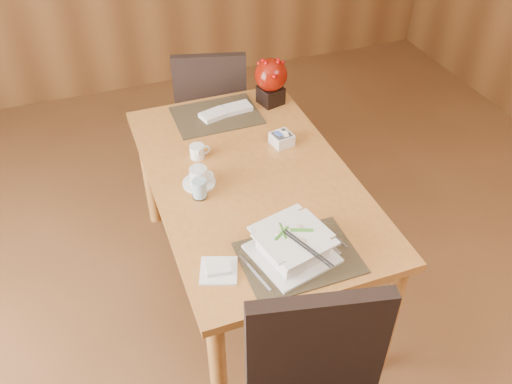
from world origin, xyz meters
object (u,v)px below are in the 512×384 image
object	(u,v)px
soup_setting	(293,245)
water_glass	(199,182)
sugar_caddy	(282,139)
far_chair	(211,108)
berry_decor	(271,79)
coffee_cup	(199,177)
dining_table	(251,192)
creamer_jug	(197,152)
bread_plate	(219,271)

from	to	relation	value
soup_setting	water_glass	bearing A→B (deg)	103.76
sugar_caddy	far_chair	world-z (taller)	far_chair
soup_setting	berry_decor	distance (m)	1.16
coffee_cup	berry_decor	world-z (taller)	berry_decor
coffee_cup	dining_table	bearing A→B (deg)	-6.48
far_chair	soup_setting	bearing A→B (deg)	101.05
dining_table	sugar_caddy	distance (m)	0.32
creamer_jug	bread_plate	world-z (taller)	creamer_jug
dining_table	coffee_cup	distance (m)	0.28
water_glass	far_chair	size ratio (longest dim) A/B	0.17
bread_plate	far_chair	bearing A→B (deg)	74.90
dining_table	soup_setting	world-z (taller)	soup_setting
creamer_jug	sugar_caddy	xyz separation A→B (m)	(0.42, -0.04, -0.00)
soup_setting	sugar_caddy	size ratio (longest dim) A/B	3.57
bread_plate	far_chair	world-z (taller)	far_chair
creamer_jug	sugar_caddy	bearing A→B (deg)	-0.99
coffee_cup	berry_decor	bearing A→B (deg)	44.25
soup_setting	creamer_jug	xyz separation A→B (m)	(-0.17, 0.76, -0.02)
berry_decor	bread_plate	size ratio (longest dim) A/B	1.86
sugar_caddy	berry_decor	distance (m)	0.41
soup_setting	creamer_jug	distance (m)	0.78
sugar_caddy	soup_setting	bearing A→B (deg)	-109.19
water_glass	far_chair	bearing A→B (deg)	71.38
coffee_cup	water_glass	bearing A→B (deg)	-103.42
coffee_cup	bread_plate	bearing A→B (deg)	-97.69
creamer_jug	berry_decor	bearing A→B (deg)	38.29
berry_decor	bread_plate	xyz separation A→B (m)	(-0.63, -1.08, -0.14)
water_glass	sugar_caddy	size ratio (longest dim) A/B	1.67
dining_table	creamer_jug	xyz separation A→B (m)	(-0.19, 0.23, 0.13)
coffee_cup	far_chair	size ratio (longest dim) A/B	0.16
dining_table	soup_setting	bearing A→B (deg)	-92.30
berry_decor	coffee_cup	bearing A→B (deg)	-135.75
berry_decor	creamer_jug	bearing A→B (deg)	-145.90
dining_table	berry_decor	world-z (taller)	berry_decor
berry_decor	soup_setting	bearing A→B (deg)	-107.18
soup_setting	berry_decor	size ratio (longest dim) A/B	1.33
sugar_caddy	berry_decor	xyz separation A→B (m)	(0.09, 0.39, 0.12)
dining_table	coffee_cup	world-z (taller)	coffee_cup
water_glass	sugar_caddy	bearing A→B (deg)	26.87
berry_decor	far_chair	size ratio (longest dim) A/B	0.27
coffee_cup	creamer_jug	xyz separation A→B (m)	(0.05, 0.20, -0.00)
dining_table	sugar_caddy	xyz separation A→B (m)	(0.23, 0.19, 0.13)
dining_table	berry_decor	bearing A→B (deg)	60.91
water_glass	bread_plate	xyz separation A→B (m)	(-0.05, -0.45, -0.08)
water_glass	creamer_jug	world-z (taller)	water_glass
creamer_jug	far_chair	distance (m)	0.84
bread_plate	water_glass	bearing A→B (deg)	83.45
dining_table	far_chair	world-z (taller)	far_chair
sugar_caddy	far_chair	size ratio (longest dim) A/B	0.10
sugar_caddy	bread_plate	xyz separation A→B (m)	(-0.54, -0.70, -0.02)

